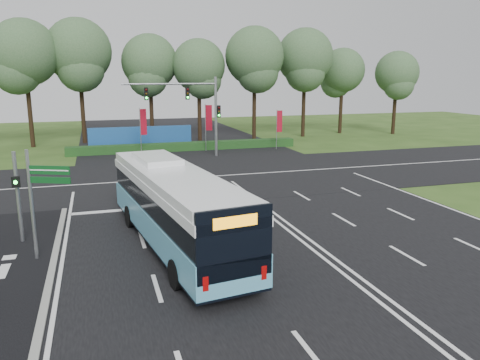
% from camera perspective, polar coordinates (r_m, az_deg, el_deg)
% --- Properties ---
extents(ground, '(120.00, 120.00, 0.00)m').
position_cam_1_polar(ground, '(22.55, 5.16, -5.68)').
color(ground, '#2E4B19').
rests_on(ground, ground).
extents(road_main, '(20.00, 120.00, 0.04)m').
position_cam_1_polar(road_main, '(22.55, 5.16, -5.63)').
color(road_main, black).
rests_on(road_main, ground).
extents(road_cross, '(120.00, 14.00, 0.05)m').
position_cam_1_polar(road_cross, '(33.57, -2.61, 0.48)').
color(road_cross, black).
rests_on(road_cross, ground).
extents(kerb_strip, '(0.25, 18.00, 0.12)m').
position_cam_1_polar(kerb_strip, '(18.27, -22.08, -10.86)').
color(kerb_strip, gray).
rests_on(kerb_strip, ground).
extents(city_bus, '(4.16, 12.43, 3.50)m').
position_cam_1_polar(city_bus, '(19.52, -7.95, -3.24)').
color(city_bus, '#54A3C3').
rests_on(city_bus, ground).
extents(pedestrian_signal, '(0.32, 0.44, 3.98)m').
position_cam_1_polar(pedestrian_signal, '(21.85, -25.48, -1.54)').
color(pedestrian_signal, gray).
rests_on(pedestrian_signal, ground).
extents(street_sign, '(1.58, 0.75, 4.36)m').
position_cam_1_polar(street_sign, '(19.27, -23.27, -1.41)').
color(street_sign, gray).
rests_on(street_sign, ground).
extents(banner_flag_left, '(0.62, 0.22, 4.31)m').
position_cam_1_polar(banner_flag_left, '(42.70, -11.78, 6.61)').
color(banner_flag_left, gray).
rests_on(banner_flag_left, ground).
extents(banner_flag_mid, '(0.65, 0.18, 4.48)m').
position_cam_1_polar(banner_flag_mid, '(44.76, -3.93, 7.24)').
color(banner_flag_mid, gray).
rests_on(banner_flag_mid, ground).
extents(banner_flag_right, '(0.57, 0.13, 3.89)m').
position_cam_1_polar(banner_flag_right, '(45.83, 4.76, 6.89)').
color(banner_flag_right, gray).
rests_on(banner_flag_right, ground).
extents(traffic_light_gantry, '(8.41, 0.28, 7.00)m').
position_cam_1_polar(traffic_light_gantry, '(41.23, -5.42, 9.19)').
color(traffic_light_gantry, gray).
rests_on(traffic_light_gantry, ground).
extents(hedge, '(22.00, 1.20, 0.80)m').
position_cam_1_polar(hedge, '(45.53, -6.61, 4.07)').
color(hedge, '#193D16').
rests_on(hedge, ground).
extents(blue_hoarding, '(10.00, 0.30, 2.20)m').
position_cam_1_polar(blue_hoarding, '(47.35, -11.97, 5.06)').
color(blue_hoarding, '#1A4D8F').
rests_on(blue_hoarding, ground).
extents(eucalyptus_row, '(53.18, 9.15, 12.94)m').
position_cam_1_polar(eucalyptus_row, '(52.31, -6.43, 14.32)').
color(eucalyptus_row, black).
rests_on(eucalyptus_row, ground).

